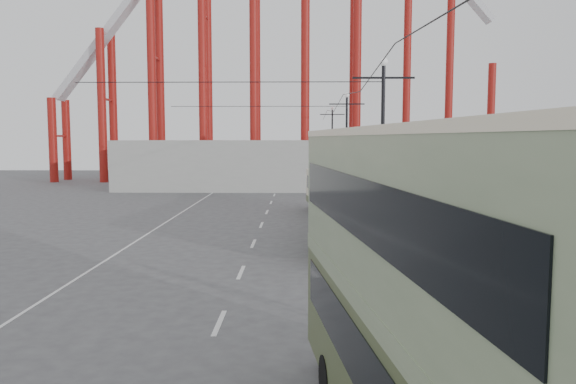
{
  "coord_description": "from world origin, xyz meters",
  "views": [
    {
      "loc": [
        1.23,
        -11.36,
        5.18
      ],
      "look_at": [
        0.8,
        11.53,
        3.0
      ],
      "focal_mm": 35.0,
      "sensor_mm": 36.0,
      "label": 1
    }
  ],
  "objects_px": {
    "single_decker_cream": "(332,191)",
    "pedestrian": "(330,287)",
    "single_decker_green": "(346,209)",
    "double_decker_bus": "(443,293)"
  },
  "relations": [
    {
      "from": "single_decker_green",
      "to": "single_decker_cream",
      "type": "height_order",
      "value": "single_decker_green"
    },
    {
      "from": "double_decker_bus",
      "to": "single_decker_cream",
      "type": "distance_m",
      "value": 29.65
    },
    {
      "from": "single_decker_cream",
      "to": "double_decker_bus",
      "type": "bearing_deg",
      "value": -96.2
    },
    {
      "from": "double_decker_bus",
      "to": "single_decker_cream",
      "type": "height_order",
      "value": "double_decker_bus"
    },
    {
      "from": "pedestrian",
      "to": "single_decker_green",
      "type": "bearing_deg",
      "value": -121.24
    },
    {
      "from": "double_decker_bus",
      "to": "single_decker_green",
      "type": "relative_size",
      "value": 0.91
    },
    {
      "from": "double_decker_bus",
      "to": "single_decker_green",
      "type": "xyz_separation_m",
      "value": [
        0.28,
        19.57,
        -1.24
      ]
    },
    {
      "from": "double_decker_bus",
      "to": "pedestrian",
      "type": "distance_m",
      "value": 8.17
    },
    {
      "from": "single_decker_cream",
      "to": "pedestrian",
      "type": "relative_size",
      "value": 4.96
    },
    {
      "from": "single_decker_green",
      "to": "single_decker_cream",
      "type": "xyz_separation_m",
      "value": [
        -0.1,
        10.05,
        -0.1
      ]
    }
  ]
}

